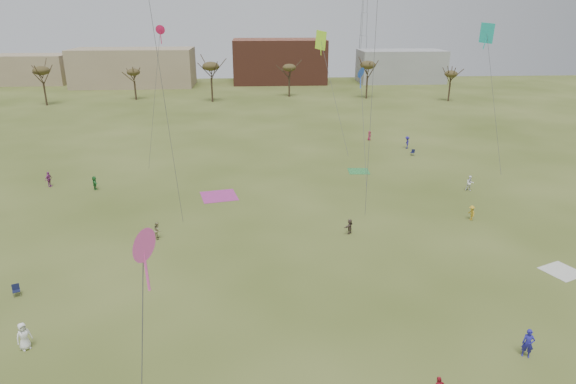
{
  "coord_description": "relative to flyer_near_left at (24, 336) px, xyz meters",
  "views": [
    {
      "loc": [
        -2.66,
        -26.29,
        19.55
      ],
      "look_at": [
        0.0,
        12.0,
        5.5
      ],
      "focal_mm": 30.94,
      "sensor_mm": 36.0,
      "label": 1
    }
  ],
  "objects": [
    {
      "name": "flyer_mid_b",
      "position": [
        35.62,
        17.61,
        -0.16
      ],
      "size": [
        0.66,
        1.02,
        1.5
      ],
      "primitive_type": "imported",
      "rotation": [
        0.0,
        0.0,
        4.82
      ],
      "color": "gold",
      "rests_on": "ground"
    },
    {
      "name": "camp_chair_right",
      "position": [
        36.92,
        40.94,
        -0.65
      ],
      "size": [
        0.74,
        0.74,
        0.87
      ],
      "rotation": [
        0.0,
        0.0,
        5.54
      ],
      "color": "#121634",
      "rests_on": "ground"
    },
    {
      "name": "flyer_near_right",
      "position": [
        30.31,
        -2.82,
        0.02
      ],
      "size": [
        0.81,
        0.7,
        1.86
      ],
      "primitive_type": "imported",
      "rotation": [
        0.0,
        0.0,
        5.81
      ],
      "color": "#232094",
      "rests_on": "ground"
    },
    {
      "name": "flyer_far_a",
      "position": [
        -4.28,
        29.32,
        -0.11
      ],
      "size": [
        1.05,
        1.56,
        1.61
      ],
      "primitive_type": "imported",
      "rotation": [
        0.0,
        0.0,
        1.99
      ],
      "color": "#297C33",
      "rests_on": "ground"
    },
    {
      "name": "building_tan_west",
      "position": [
        -48.01,
        121.91,
        3.09
      ],
      "size": [
        20.0,
        12.0,
        8.0
      ],
      "primitive_type": "cube",
      "color": "#937F60",
      "rests_on": "ground"
    },
    {
      "name": "flyer_far_c",
      "position": [
        37.26,
        44.85,
        0.01
      ],
      "size": [
        0.89,
        1.29,
        1.84
      ],
      "primitive_type": "imported",
      "rotation": [
        0.0,
        0.0,
        4.53
      ],
      "color": "navy",
      "rests_on": "ground"
    },
    {
      "name": "blanket_plum",
      "position": [
        10.21,
        26.08,
        -0.91
      ],
      "size": [
        4.58,
        4.58,
        0.03
      ],
      "primitive_type": "cube",
      "rotation": [
        0.0,
        0.0,
        0.22
      ],
      "color": "#B63890",
      "rests_on": "ground"
    },
    {
      "name": "building_tan",
      "position": [
        -18.01,
        114.91,
        4.09
      ],
      "size": [
        32.0,
        14.0,
        10.0
      ],
      "primitive_type": "cube",
      "color": "#937F60",
      "rests_on": "ground"
    },
    {
      "name": "spectator_mid_d",
      "position": [
        -9.97,
        30.74,
        -0.0
      ],
      "size": [
        0.75,
        1.15,
        1.82
      ],
      "primitive_type": "imported",
      "rotation": [
        0.0,
        0.0,
        1.26
      ],
      "color": "#973F8B",
      "rests_on": "ground"
    },
    {
      "name": "flyer_far_b",
      "position": [
        32.72,
        50.13,
        -0.16
      ],
      "size": [
        0.83,
        0.88,
        1.51
      ],
      "primitive_type": "imported",
      "rotation": [
        0.0,
        0.0,
        0.93
      ],
      "color": "#AA1D46",
      "rests_on": "ground"
    },
    {
      "name": "blanket_cream",
      "position": [
        38.56,
        6.96,
        -0.91
      ],
      "size": [
        3.4,
        3.4,
        0.03
      ],
      "primitive_type": "cube",
      "rotation": [
        0.0,
        0.0,
        1.97
      ],
      "color": "silver",
      "rests_on": "ground"
    },
    {
      "name": "spectator_fore_c",
      "position": [
        22.96,
        15.24,
        -0.19
      ],
      "size": [
        1.2,
        1.29,
        1.44
      ],
      "primitive_type": "imported",
      "rotation": [
        0.0,
        0.0,
        4.0
      ],
      "color": "brown",
      "rests_on": "ground"
    },
    {
      "name": "tree_line",
      "position": [
        14.14,
        79.03,
        6.18
      ],
      "size": [
        117.44,
        49.32,
        8.91
      ],
      "color": "#3A2B1E",
      "rests_on": "ground"
    },
    {
      "name": "kites_aloft",
      "position": [
        13.84,
        18.03,
        18.02
      ],
      "size": [
        59.55,
        55.13,
        26.69
      ],
      "color": "yellow",
      "rests_on": "ground"
    },
    {
      "name": "spectator_mid_e",
      "position": [
        38.95,
        25.88,
        -0.01
      ],
      "size": [
        0.93,
        0.76,
        1.8
      ],
      "primitive_type": "imported",
      "rotation": [
        0.0,
        0.0,
        6.19
      ],
      "color": "white",
      "rests_on": "ground"
    },
    {
      "name": "camp_chair_left",
      "position": [
        -3.23,
        6.27,
        -0.65
      ],
      "size": [
        0.69,
        0.71,
        0.87
      ],
      "rotation": [
        0.0,
        0.0,
        0.45
      ],
      "color": "#141938",
      "rests_on": "ground"
    },
    {
      "name": "ground",
      "position": [
        16.99,
        -0.09,
        -0.91
      ],
      "size": [
        260.0,
        260.0,
        0.0
      ],
      "primitive_type": "plane",
      "color": "#3D4C17",
      "rests_on": "ground"
    },
    {
      "name": "blanket_olive",
      "position": [
        27.71,
        34.05,
        -0.91
      ],
      "size": [
        2.84,
        2.84,
        0.03
      ],
      "primitive_type": "cube",
      "rotation": [
        0.0,
        0.0,
        1.5
      ],
      "color": "#328C42",
      "rests_on": "ground"
    },
    {
      "name": "building_grey",
      "position": [
        56.99,
        117.91,
        3.59
      ],
      "size": [
        24.0,
        12.0,
        9.0
      ],
      "primitive_type": "cube",
      "color": "gray",
      "rests_on": "ground"
    },
    {
      "name": "flyer_near_left",
      "position": [
        0.0,
        0.0,
        0.0
      ],
      "size": [
        1.04,
        1.05,
        1.83
      ],
      "primitive_type": "imported",
      "rotation": [
        0.0,
        0.0,
        0.8
      ],
      "color": "white",
      "rests_on": "ground"
    },
    {
      "name": "building_brick",
      "position": [
        21.99,
        119.91,
        5.09
      ],
      "size": [
        26.0,
        16.0,
        12.0
      ],
      "primitive_type": "cube",
      "color": "brown",
      "rests_on": "ground"
    },
    {
      "name": "radio_tower",
      "position": [
        46.99,
        124.91,
        18.3
      ],
      "size": [
        1.51,
        1.72,
        41.0
      ],
      "color": "#9EA3A8",
      "rests_on": "ground"
    },
    {
      "name": "spectator_fore_b",
      "position": [
        5.34,
        15.45,
        -0.13
      ],
      "size": [
        0.72,
        0.85,
        1.57
      ],
      "primitive_type": "imported",
      "rotation": [
        0.0,
        0.0,
        1.75
      ],
      "color": "#958D5F",
      "rests_on": "ground"
    }
  ]
}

